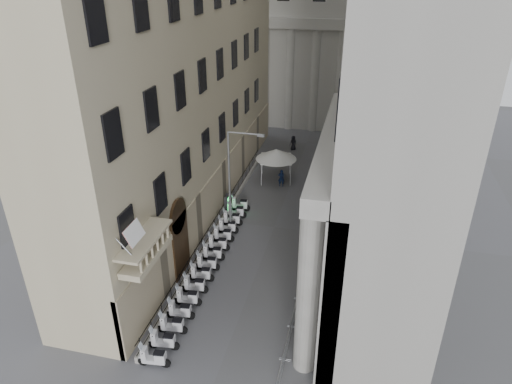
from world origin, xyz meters
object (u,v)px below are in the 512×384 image
at_px(security_tent, 279,156).
at_px(info_kiosk, 227,205).
at_px(street_lamp, 233,175).
at_px(pedestrian_a, 281,178).
at_px(scooter_0, 155,366).
at_px(pedestrian_b, 321,168).

distance_m(security_tent, info_kiosk, 8.16).
distance_m(security_tent, street_lamp, 10.44).
xyz_separation_m(street_lamp, pedestrian_a, (1.99, 8.96, -4.13)).
height_order(scooter_0, info_kiosk, info_kiosk).
xyz_separation_m(security_tent, street_lamp, (-1.50, -10.06, 2.34)).
height_order(security_tent, street_lamp, street_lamp).
distance_m(scooter_0, info_kiosk, 16.22).
distance_m(street_lamp, info_kiosk, 5.01).
height_order(pedestrian_a, pedestrian_b, pedestrian_a).
relative_size(scooter_0, pedestrian_a, 0.89).
xyz_separation_m(pedestrian_a, pedestrian_b, (3.36, 3.38, -0.06)).
height_order(scooter_0, street_lamp, street_lamp).
bearing_deg(street_lamp, pedestrian_a, 77.84).
bearing_deg(pedestrian_a, security_tent, -72.02).
bearing_deg(info_kiosk, security_tent, 65.67).
bearing_deg(pedestrian_b, security_tent, 71.41).
bearing_deg(pedestrian_b, info_kiosk, 96.06).
distance_m(street_lamp, pedestrian_b, 14.09).
bearing_deg(street_lamp, scooter_0, -91.84).
xyz_separation_m(security_tent, info_kiosk, (-2.88, -7.44, -1.70)).
bearing_deg(security_tent, info_kiosk, -111.16).
bearing_deg(street_lamp, pedestrian_b, 66.93).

